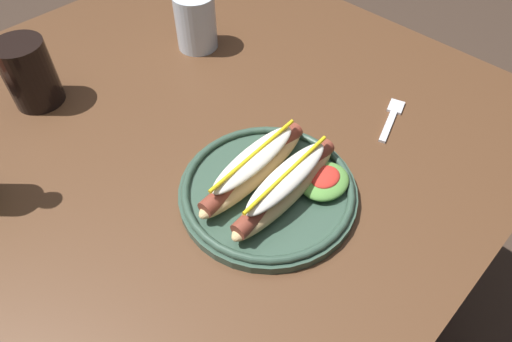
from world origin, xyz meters
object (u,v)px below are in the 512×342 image
at_px(hot_dog_plate, 272,183).
at_px(soda_cup, 29,73).
at_px(water_cup, 196,22).
at_px(fork, 392,117).

relative_size(hot_dog_plate, soda_cup, 2.24).
bearing_deg(water_cup, fork, -77.64).
relative_size(fork, soda_cup, 0.97).
xyz_separation_m(fork, water_cup, (-0.09, 0.43, 0.06)).
xyz_separation_m(soda_cup, water_cup, (0.33, -0.07, -0.00)).
bearing_deg(water_cup, hot_dog_plate, -115.50).
bearing_deg(hot_dog_plate, soda_cup, 106.71).
xyz_separation_m(hot_dog_plate, fork, (0.28, -0.04, -0.02)).
relative_size(hot_dog_plate, water_cup, 2.39).
bearing_deg(fork, hot_dog_plate, 153.71).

